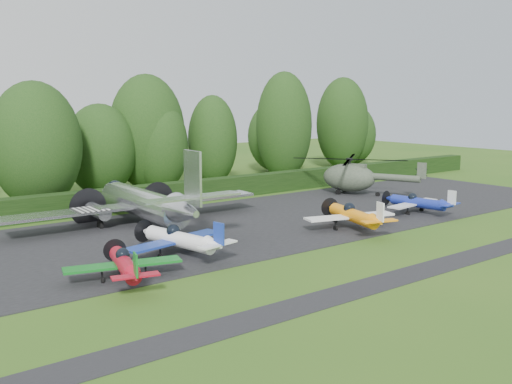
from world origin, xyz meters
TOP-DOWN VIEW (x-y plane):
  - ground at (0.00, 0.00)m, footprint 160.00×160.00m
  - apron at (0.00, 10.00)m, footprint 70.00×18.00m
  - taxiway_verge at (0.00, -6.00)m, footprint 70.00×2.00m
  - hedgerow at (0.00, 21.00)m, footprint 90.00×1.60m
  - transport_plane at (-5.75, 13.77)m, footprint 20.46×15.69m
  - light_plane_red at (-12.60, 2.29)m, footprint 6.17×6.49m
  - light_plane_white at (-7.83, 4.86)m, footprint 6.95×7.31m
  - light_plane_orange at (5.95, 3.46)m, footprint 7.05×7.41m
  - light_plane_blue at (14.85, 4.46)m, footprint 6.16×6.48m
  - helicopter at (17.62, 14.97)m, footprint 11.47×13.43m
  - sign_board at (29.21, 20.50)m, footprint 3.10×0.12m
  - tree_2 at (23.68, 33.92)m, footprint 8.01×8.01m
  - tree_3 at (-2.59, 29.83)m, footprint 7.10×7.10m
  - tree_4 at (37.07, 33.50)m, footprint 7.53×7.53m
  - tree_6 at (10.35, 29.18)m, footprint 5.57×5.57m
  - tree_7 at (19.58, 27.75)m, footprint 6.72×6.72m
  - tree_8 at (-9.80, 26.52)m, footprint 7.91×7.91m
  - tree_9 at (33.37, 31.51)m, footprint 7.20×7.20m
  - tree_10 at (2.81, 30.31)m, footprint 7.99×7.99m
  - tree_11 at (3.41, 28.58)m, footprint 5.85×5.85m

SIDE VIEW (x-z plane):
  - ground at x=0.00m, z-range 0.00..0.00m
  - hedgerow at x=0.00m, z-range -1.00..1.00m
  - taxiway_verge at x=0.00m, z-range 0.00..0.00m
  - apron at x=0.00m, z-range 0.00..0.01m
  - light_plane_blue at x=14.85m, z-range -0.20..2.17m
  - light_plane_red at x=-12.60m, z-range -0.20..2.17m
  - light_plane_white at x=-7.83m, z-range -0.22..2.45m
  - light_plane_orange at x=5.95m, z-range -0.23..2.48m
  - sign_board at x=29.21m, z-range 0.31..2.05m
  - transport_plane at x=-5.75m, z-range -1.45..5.11m
  - helicopter at x=17.62m, z-range 0.14..3.83m
  - tree_4 at x=37.07m, z-range -0.01..9.02m
  - tree_3 at x=-2.59m, z-range -0.01..9.19m
  - tree_11 at x=3.41m, z-range -0.01..9.51m
  - tree_2 at x=23.68m, z-range -0.01..9.53m
  - tree_6 at x=10.35m, z-range -0.02..10.07m
  - tree_8 at x=-9.80m, z-range -0.01..11.20m
  - tree_10 at x=2.81m, z-range -0.01..12.23m
  - tree_9 at x=33.37m, z-range -0.01..12.64m
  - tree_7 at x=19.58m, z-range -0.02..12.88m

